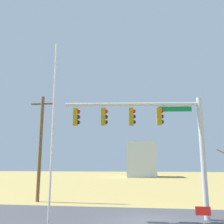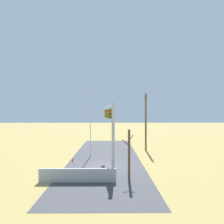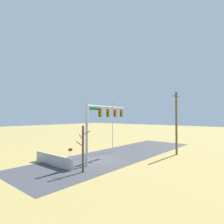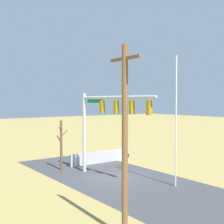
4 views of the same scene
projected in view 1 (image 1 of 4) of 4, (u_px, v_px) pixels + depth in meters
name	position (u px, v px, depth m)	size (l,w,h in m)	color
ground_plane	(147.00, 222.00, 12.49)	(160.00, 160.00, 0.00)	#9E894C
road_surface	(68.00, 219.00, 13.05)	(28.00, 8.00, 0.01)	#3D3D42
signal_mast	(155.00, 129.00, 13.89)	(7.55, 1.11, 6.40)	#B2B5BA
flagpole	(53.00, 130.00, 12.15)	(0.10, 0.10, 8.80)	silver
utility_pole	(40.00, 145.00, 20.00)	(1.90, 0.26, 8.15)	brown
open_sign	(203.00, 215.00, 9.55)	(0.56, 0.04, 1.22)	silver
distant_building	(142.00, 159.00, 56.24)	(7.85, 6.21, 7.48)	silver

